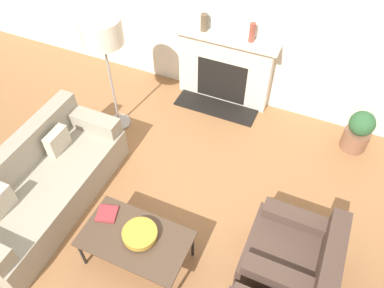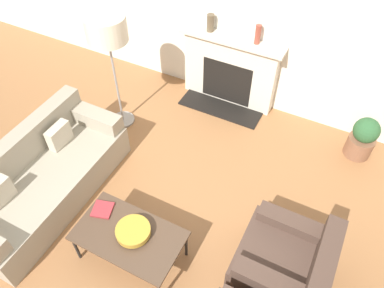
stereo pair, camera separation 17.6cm
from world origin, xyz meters
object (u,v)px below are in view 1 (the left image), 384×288
object	(u,v)px
bowl	(140,234)
potted_plant	(359,131)
armchair_far	(293,258)
coffee_table	(135,239)
floor_lamp	(102,36)
mantel_vase_left	(204,22)
mantel_vase_center_left	(252,33)
couch	(42,185)
fireplace	(224,70)
book	(107,214)

from	to	relation	value
bowl	potted_plant	distance (m)	3.21
armchair_far	potted_plant	xyz separation A→B (m)	(0.38, 2.13, 0.01)
bowl	coffee_table	bearing A→B (deg)	-141.08
floor_lamp	mantel_vase_left	distance (m)	1.46
bowl	mantel_vase_center_left	xyz separation A→B (m)	(0.16, 2.88, 0.71)
coffee_table	bowl	distance (m)	0.10
couch	mantel_vase_center_left	distance (m)	3.26
fireplace	potted_plant	xyz separation A→B (m)	(2.03, -0.25, -0.23)
armchair_far	bowl	bearing A→B (deg)	-71.62
floor_lamp	mantel_vase_center_left	bearing A→B (deg)	37.72
mantel_vase_left	bowl	bearing A→B (deg)	-79.59
couch	armchair_far	xyz separation A→B (m)	(2.89, 0.31, -0.02)
mantel_vase_center_left	potted_plant	size ratio (longest dim) A/B	0.44
coffee_table	book	world-z (taller)	book
armchair_far	potted_plant	bearing A→B (deg)	169.97
armchair_far	mantel_vase_left	distance (m)	3.25
bowl	floor_lamp	size ratio (longest dim) A/B	0.21
fireplace	coffee_table	size ratio (longest dim) A/B	1.38
coffee_table	couch	bearing A→B (deg)	171.18
fireplace	coffee_table	distance (m)	2.90
bowl	mantel_vase_left	bearing A→B (deg)	100.41
fireplace	coffee_table	xyz separation A→B (m)	(0.14, -2.90, -0.11)
floor_lamp	potted_plant	world-z (taller)	floor_lamp
armchair_far	bowl	distance (m)	1.56
bowl	mantel_vase_center_left	size ratio (longest dim) A/B	1.33
bowl	mantel_vase_left	size ratio (longest dim) A/B	1.45
coffee_table	mantel_vase_left	xyz separation A→B (m)	(-0.49, 2.91, 0.78)
potted_plant	mantel_vase_center_left	bearing A→B (deg)	171.13
bowl	fireplace	bearing A→B (deg)	93.70
coffee_table	mantel_vase_left	distance (m)	3.06
mantel_vase_center_left	book	bearing A→B (deg)	-102.23
floor_lamp	potted_plant	bearing A→B (deg)	15.91
fireplace	couch	bearing A→B (deg)	-114.85
potted_plant	fireplace	bearing A→B (deg)	173.03
armchair_far	coffee_table	xyz separation A→B (m)	(-1.51, -0.52, 0.14)
armchair_far	floor_lamp	world-z (taller)	floor_lamp
book	potted_plant	world-z (taller)	potted_plant
couch	coffee_table	distance (m)	1.41
mantel_vase_left	mantel_vase_center_left	xyz separation A→B (m)	(0.69, 0.00, 0.01)
potted_plant	couch	bearing A→B (deg)	-143.32
fireplace	book	world-z (taller)	fireplace
book	potted_plant	size ratio (longest dim) A/B	0.42
potted_plant	floor_lamp	bearing A→B (deg)	-164.09
book	floor_lamp	size ratio (longest dim) A/B	0.15
couch	potted_plant	distance (m)	4.08
armchair_far	floor_lamp	bearing A→B (deg)	-113.30
mantel_vase_center_left	potted_plant	world-z (taller)	mantel_vase_center_left
book	mantel_vase_center_left	xyz separation A→B (m)	(0.61, 2.79, 0.75)
bowl	floor_lamp	distance (m)	2.37
coffee_table	bowl	xyz separation A→B (m)	(0.04, 0.03, 0.09)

